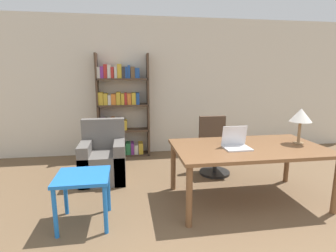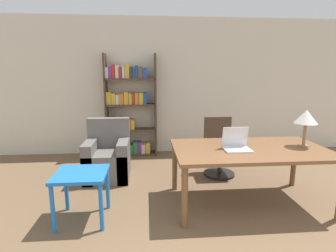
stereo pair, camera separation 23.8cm
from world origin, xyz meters
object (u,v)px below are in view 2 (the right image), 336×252
at_px(table_lamp, 306,118).
at_px(armchair, 108,158).
at_px(desk, 250,154).
at_px(laptop, 236,145).
at_px(bookshelf, 128,111).
at_px(side_table_blue, 81,181).
at_px(office_chair, 219,149).

distance_m(table_lamp, armchair, 2.85).
xyz_separation_m(desk, laptop, (-0.19, -0.05, 0.13)).
xyz_separation_m(table_lamp, bookshelf, (-2.30, 2.16, -0.18)).
bearing_deg(desk, side_table_blue, -173.53).
height_order(desk, armchair, armchair).
relative_size(table_lamp, side_table_blue, 0.82).
relative_size(desk, side_table_blue, 3.34).
xyz_separation_m(office_chair, armchair, (-1.77, 0.01, -0.12)).
height_order(armchair, bookshelf, bookshelf).
bearing_deg(bookshelf, side_table_blue, -98.62).
distance_m(table_lamp, office_chair, 1.42).
bearing_deg(office_chair, armchair, 179.72).
bearing_deg(office_chair, desk, -84.66).
height_order(office_chair, bookshelf, bookshelf).
distance_m(armchair, bookshelf, 1.33).
bearing_deg(side_table_blue, laptop, 5.64).
bearing_deg(armchair, desk, -28.56).
relative_size(armchair, bookshelf, 0.46).
distance_m(desk, armchair, 2.15).
bearing_deg(bookshelf, desk, -53.55).
distance_m(laptop, office_chair, 1.12).
bearing_deg(armchair, side_table_blue, -95.02).
xyz_separation_m(laptop, side_table_blue, (-1.78, -0.18, -0.32)).
relative_size(laptop, table_lamp, 0.68).
height_order(desk, laptop, laptop).
height_order(table_lamp, bookshelf, bookshelf).
distance_m(office_chair, bookshelf, 1.97).
height_order(table_lamp, armchair, table_lamp).
height_order(laptop, bookshelf, bookshelf).
bearing_deg(office_chair, table_lamp, -51.34).
distance_m(laptop, armchair, 2.04).
bearing_deg(armchair, table_lamp, -21.22).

